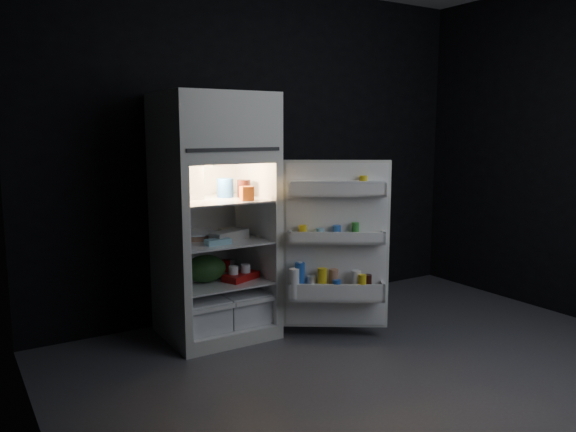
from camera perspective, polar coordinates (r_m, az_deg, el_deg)
floor at (r=3.69m, az=11.34°, el=-15.76°), size 4.00×3.40×0.00m
wall_back at (r=4.74m, az=-2.37°, el=6.67°), size 4.00×0.00×2.70m
wall_left at (r=2.46m, az=-24.15°, el=4.06°), size 0.00×3.40×2.70m
refrigerator at (r=4.15m, az=-7.64°, el=0.83°), size 0.76×0.71×1.78m
fridge_door at (r=4.04m, az=4.81°, el=-3.31°), size 0.71×0.56×1.22m
milk_jug at (r=4.10m, az=-9.64°, el=3.39°), size 0.18×0.18×0.24m
mayo_jar at (r=4.18m, az=-6.39°, el=2.86°), size 0.16×0.16×0.14m
jam_jar at (r=4.17m, az=-4.50°, el=2.80°), size 0.12×0.12×0.13m
amber_bottle at (r=4.06m, az=-10.61°, el=3.16°), size 0.09×0.09×0.22m
small_carton at (r=3.97m, az=-4.22°, el=2.30°), size 0.09×0.07×0.10m
egg_carton at (r=4.10m, az=-5.99°, el=-1.99°), size 0.32×0.20×0.07m
pie at (r=4.20m, az=-9.34°, el=-2.01°), size 0.32×0.32×0.04m
flat_package at (r=3.96m, az=-7.14°, el=-2.61°), size 0.18×0.09×0.04m
wrapped_pkg at (r=4.31m, az=-6.05°, el=-1.59°), size 0.13×0.11×0.05m
produce_bag at (r=4.13m, az=-8.39°, el=-5.31°), size 0.39×0.36×0.20m
yogurt_tray at (r=4.17m, az=-4.82°, el=-6.13°), size 0.30×0.23×0.05m
small_can_red at (r=4.43m, az=-6.34°, el=-5.03°), size 0.09×0.09×0.09m
small_can_silver at (r=4.44m, az=-5.96°, el=-4.97°), size 0.08×0.08×0.09m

